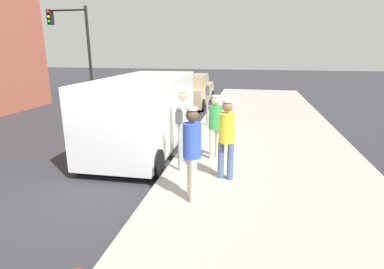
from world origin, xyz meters
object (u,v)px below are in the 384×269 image
(pedestrian_in_yellow, at_px, (226,135))
(pedestrian_in_green, at_px, (215,123))
(parking_meter_far, at_px, (207,98))
(parked_sedan_ahead, at_px, (191,91))
(parked_van, at_px, (145,111))
(traffic_light_corner, at_px, (74,38))
(pedestrian_in_white, at_px, (183,120))
(parking_meter_near, at_px, (179,128))
(pedestrian_in_blue, at_px, (192,148))

(pedestrian_in_yellow, distance_m, pedestrian_in_green, 1.37)
(parking_meter_far, height_order, parked_sedan_ahead, parking_meter_far)
(pedestrian_in_yellow, distance_m, parked_van, 3.40)
(parking_meter_far, bearing_deg, traffic_light_corner, 147.85)
(parked_van, bearing_deg, traffic_light_corner, 130.87)
(pedestrian_in_white, bearing_deg, parking_meter_far, 88.61)
(parking_meter_near, bearing_deg, pedestrian_in_white, 96.42)
(pedestrian_in_blue, xyz_separation_m, pedestrian_in_green, (0.14, 2.43, -0.09))
(pedestrian_in_white, height_order, parked_sedan_ahead, pedestrian_in_white)
(pedestrian_in_yellow, relative_size, parked_van, 0.34)
(parking_meter_near, distance_m, pedestrian_in_white, 0.82)
(parked_van, bearing_deg, parking_meter_far, 60.72)
(pedestrian_in_white, distance_m, pedestrian_in_blue, 2.31)
(pedestrian_in_blue, height_order, pedestrian_in_green, pedestrian_in_blue)
(parking_meter_far, height_order, parked_van, parked_van)
(pedestrian_in_white, xyz_separation_m, pedestrian_in_green, (0.80, 0.22, -0.09))
(parking_meter_near, relative_size, pedestrian_in_white, 0.84)
(parking_meter_far, distance_m, pedestrian_in_green, 3.61)
(pedestrian_in_yellow, height_order, traffic_light_corner, traffic_light_corner)
(parking_meter_far, distance_m, pedestrian_in_white, 3.76)
(parking_meter_far, height_order, pedestrian_in_green, pedestrian_in_green)
(parking_meter_near, bearing_deg, pedestrian_in_yellow, -14.08)
(pedestrian_in_blue, bearing_deg, parked_van, 122.08)
(parked_sedan_ahead, bearing_deg, pedestrian_in_white, -80.31)
(parking_meter_near, bearing_deg, parking_meter_far, 90.00)
(pedestrian_in_white, bearing_deg, traffic_light_corner, 132.53)
(parking_meter_near, height_order, parking_meter_far, same)
(pedestrian_in_yellow, relative_size, traffic_light_corner, 0.34)
(parking_meter_far, relative_size, pedestrian_in_blue, 0.85)
(parking_meter_far, bearing_deg, parked_van, -119.28)
(parking_meter_far, relative_size, parked_van, 0.29)
(pedestrian_in_white, relative_size, parked_sedan_ahead, 0.41)
(pedestrian_in_yellow, xyz_separation_m, traffic_light_corner, (-9.47, 10.11, 2.35))
(pedestrian_in_green, distance_m, traffic_light_corner, 12.87)
(pedestrian_in_blue, height_order, parked_van, parked_van)
(pedestrian_in_white, height_order, pedestrian_in_blue, pedestrian_in_white)
(parking_meter_far, bearing_deg, pedestrian_in_white, -91.39)
(pedestrian_in_blue, bearing_deg, parking_meter_near, 112.09)
(parking_meter_near, height_order, pedestrian_in_green, pedestrian_in_green)
(pedestrian_in_yellow, bearing_deg, parking_meter_far, 102.86)
(pedestrian_in_white, height_order, parked_van, parked_van)
(parking_meter_near, distance_m, parked_van, 2.42)
(parked_sedan_ahead, bearing_deg, pedestrian_in_yellow, -74.65)
(pedestrian_in_blue, bearing_deg, pedestrian_in_white, 106.60)
(pedestrian_in_yellow, xyz_separation_m, pedestrian_in_green, (-0.40, 1.31, -0.06))
(pedestrian_in_green, bearing_deg, parked_sedan_ahead, 105.12)
(parking_meter_near, xyz_separation_m, pedestrian_in_green, (0.71, 1.03, -0.08))
(parking_meter_near, height_order, pedestrian_in_blue, pedestrian_in_blue)
(parking_meter_far, bearing_deg, pedestrian_in_green, -78.64)
(pedestrian_in_white, relative_size, pedestrian_in_green, 1.08)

